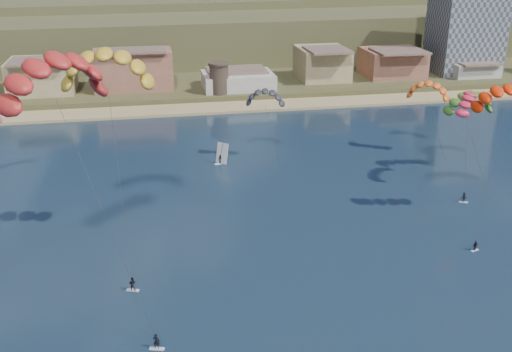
# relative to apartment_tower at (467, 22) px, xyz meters

# --- Properties ---
(beach) EXTENTS (2200.00, 12.00, 0.90)m
(beach) POSITION_rel_apartment_tower_xyz_m (-85.00, -22.00, -17.57)
(beach) COLOR tan
(beach) RESTS_ON ground
(foothills) EXTENTS (940.00, 210.00, 18.00)m
(foothills) POSITION_rel_apartment_tower_xyz_m (-62.61, 104.47, -8.74)
(foothills) COLOR brown
(foothills) RESTS_ON ground
(town) EXTENTS (400.00, 24.00, 12.00)m
(town) POSITION_rel_apartment_tower_xyz_m (-125.00, -6.00, -9.82)
(town) COLOR beige
(town) RESTS_ON ground
(apartment_tower) EXTENTS (20.00, 16.00, 32.00)m
(apartment_tower) POSITION_rel_apartment_tower_xyz_m (0.00, 0.00, 0.00)
(apartment_tower) COLOR gray
(apartment_tower) RESTS_ON ground
(watchtower) EXTENTS (5.82, 5.82, 8.60)m
(watchtower) POSITION_rel_apartment_tower_xyz_m (-80.00, -14.00, -11.45)
(watchtower) COLOR #47382D
(watchtower) RESTS_ON ground
(kitesurfer_red) EXTENTS (17.37, 20.13, 33.56)m
(kitesurfer_red) POSITION_rel_apartment_tower_xyz_m (-110.00, -107.19, 11.06)
(kitesurfer_red) COLOR silver
(kitesurfer_red) RESTS_ON ground
(kitesurfer_yellow) EXTENTS (13.28, 16.61, 30.90)m
(kitesurfer_yellow) POSITION_rel_apartment_tower_xyz_m (-104.97, -94.68, 9.25)
(kitesurfer_yellow) COLOR silver
(kitesurfer_yellow) RESTS_ON ground
(kitesurfer_orange) EXTENTS (13.11, 12.66, 24.17)m
(kitesurfer_orange) POSITION_rel_apartment_tower_xyz_m (-47.25, -96.87, 2.96)
(kitesurfer_orange) COLOR silver
(kitesurfer_orange) RESTS_ON ground
(kitesurfer_green) EXTENTS (12.55, 16.10, 19.75)m
(kitesurfer_green) POSITION_rel_apartment_tower_xyz_m (-40.86, -76.62, -3.40)
(kitesurfer_green) COLOR silver
(kitesurfer_green) RESTS_ON ground
(distant_kite_dark) EXTENTS (8.68, 6.72, 16.59)m
(distant_kite_dark) POSITION_rel_apartment_tower_xyz_m (-76.95, -62.86, -4.16)
(distant_kite_dark) COLOR #262626
(distant_kite_dark) RESTS_ON ground
(distant_kite_orange) EXTENTS (9.36, 7.97, 17.22)m
(distant_kite_orange) POSITION_rel_apartment_tower_xyz_m (-43.44, -64.84, -3.70)
(distant_kite_orange) COLOR #262626
(distant_kite_orange) RESTS_ON ground
(distant_kite_red) EXTENTS (7.37, 8.69, 19.17)m
(distant_kite_red) POSITION_rel_apartment_tower_xyz_m (-45.35, -82.82, -1.42)
(distant_kite_red) COLOR #262626
(distant_kite_red) RESTS_ON ground
(windsurfer) EXTENTS (2.51, 2.76, 4.30)m
(windsurfer) POSITION_rel_apartment_tower_xyz_m (-86.08, -63.68, -16.45)
(windsurfer) COLOR silver
(windsurfer) RESTS_ON ground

